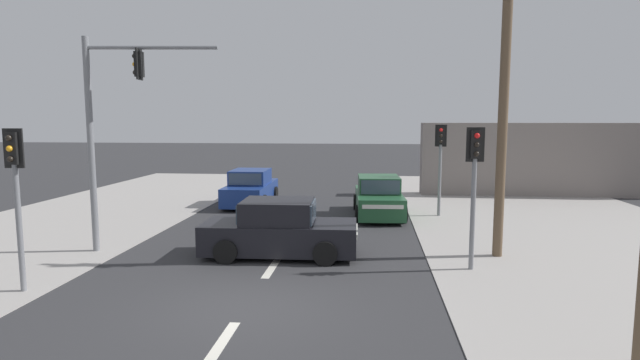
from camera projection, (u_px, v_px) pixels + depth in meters
ground_plane at (246, 307)px, 10.02m from camera, size 140.00×140.00×0.00m
lane_dash_near at (215, 352)px, 8.05m from camera, size 0.20×2.40×0.01m
lane_dash_mid at (274, 264)px, 12.99m from camera, size 0.20×2.40×0.01m
lane_dash_far at (301, 224)px, 17.93m from camera, size 0.20×2.40×0.01m
kerb_left_verge at (0, 246)px, 14.83m from camera, size 8.00×40.00×0.02m
utility_pole_midground_right at (505, 65)px, 13.11m from camera, size 1.80×0.26×9.84m
traffic_signal_mast at (109, 116)px, 13.80m from camera, size 3.68×0.52×6.00m
pedestal_signal_right_kerb at (474, 174)px, 12.19m from camera, size 0.44×0.29×3.56m
pedestal_signal_left_kerb at (16, 182)px, 10.60m from camera, size 0.44×0.29×3.56m
pedestal_signal_far_median at (440, 154)px, 19.21m from camera, size 0.44×0.30×3.56m
shopfront_wall_far at (545, 160)px, 24.51m from camera, size 12.00×1.00×3.60m
sedan_kerbside_parked at (251, 189)px, 22.11m from camera, size 1.92×4.25×1.56m
sedan_oncoming_near at (378, 198)px, 19.51m from camera, size 2.07×4.32×1.56m
sedan_crossing_left at (279, 231)px, 13.71m from camera, size 4.29×1.99×1.56m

